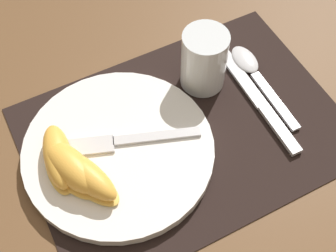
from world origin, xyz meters
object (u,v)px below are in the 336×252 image
(citrus_wedge_2, at_px, (83,174))
(citrus_wedge_1, at_px, (73,171))
(citrus_wedge_0, at_px, (58,157))
(knife, at_px, (257,98))
(spoon, at_px, (253,70))
(fork, at_px, (120,143))
(plate, at_px, (119,151))
(juice_glass, at_px, (204,63))

(citrus_wedge_2, bearing_deg, citrus_wedge_1, 136.30)
(citrus_wedge_0, height_order, citrus_wedge_1, citrus_wedge_1)
(knife, bearing_deg, citrus_wedge_1, -179.24)
(spoon, relative_size, fork, 0.91)
(spoon, relative_size, citrus_wedge_0, 1.62)
(plate, relative_size, citrus_wedge_0, 2.46)
(citrus_wedge_0, height_order, citrus_wedge_2, citrus_wedge_2)
(plate, xyz_separation_m, citrus_wedge_0, (-0.08, 0.01, 0.02))
(plate, relative_size, juice_glass, 2.74)
(juice_glass, xyz_separation_m, spoon, (0.08, -0.02, -0.04))
(plate, distance_m, citrus_wedge_1, 0.07)
(spoon, distance_m, fork, 0.24)
(knife, bearing_deg, plate, 177.26)
(juice_glass, height_order, citrus_wedge_1, juice_glass)
(juice_glass, xyz_separation_m, citrus_wedge_1, (-0.23, -0.07, -0.01))
(citrus_wedge_1, bearing_deg, juice_glass, 17.35)
(fork, xyz_separation_m, citrus_wedge_2, (-0.06, -0.03, 0.01))
(citrus_wedge_2, bearing_deg, citrus_wedge_0, 117.02)
(citrus_wedge_1, distance_m, citrus_wedge_2, 0.01)
(juice_glass, bearing_deg, citrus_wedge_1, -162.65)
(juice_glass, relative_size, citrus_wedge_1, 0.88)
(juice_glass, bearing_deg, spoon, -15.36)
(knife, distance_m, citrus_wedge_2, 0.28)
(knife, xyz_separation_m, citrus_wedge_2, (-0.28, -0.01, 0.03))
(fork, relative_size, citrus_wedge_0, 1.78)
(plate, bearing_deg, citrus_wedge_2, -157.27)
(fork, bearing_deg, citrus_wedge_0, 173.35)
(knife, xyz_separation_m, citrus_wedge_0, (-0.30, 0.02, 0.03))
(fork, xyz_separation_m, citrus_wedge_1, (-0.07, -0.02, 0.01))
(juice_glass, height_order, citrus_wedge_2, juice_glass)
(plate, distance_m, spoon, 0.25)
(juice_glass, distance_m, spoon, 0.09)
(juice_glass, bearing_deg, knife, -51.66)
(plate, distance_m, fork, 0.01)
(juice_glass, relative_size, citrus_wedge_2, 0.78)
(knife, distance_m, citrus_wedge_0, 0.30)
(plate, height_order, fork, fork)
(citrus_wedge_0, bearing_deg, fork, -6.65)
(fork, bearing_deg, plate, -138.96)
(knife, relative_size, citrus_wedge_1, 2.03)
(spoon, xyz_separation_m, citrus_wedge_1, (-0.31, -0.05, 0.03))
(spoon, bearing_deg, citrus_wedge_0, -175.85)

